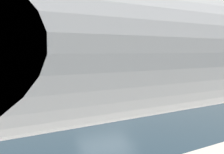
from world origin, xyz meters
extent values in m
plane|color=#233847|center=(0.00, 0.00, 0.00)|extent=(160.00, 160.00, 0.00)
ellipsoid|color=red|center=(-0.80, -2.60, 0.16)|extent=(2.26, 4.77, 0.31)
torus|color=black|center=(-0.85, -2.47, 0.29)|extent=(0.70, 0.70, 0.04)
cylinder|color=black|center=(-1.31, -1.24, 0.30)|extent=(0.18, 0.18, 0.02)
cylinder|color=yellow|center=(-0.83, -2.54, 0.60)|extent=(0.32, 0.32, 0.58)
sphere|color=brown|center=(-0.83, -2.54, 1.00)|extent=(0.21, 0.21, 0.21)
cylinder|color=black|center=(-0.90, -2.35, 0.67)|extent=(1.83, 0.71, 0.03)
ellipsoid|color=black|center=(-1.81, -2.69, 0.67)|extent=(0.39, 0.18, 0.17)
ellipsoid|color=black|center=(0.01, -2.01, 0.67)|extent=(0.39, 0.18, 0.17)
cylinder|color=brown|center=(-1.10, -2.55, 0.69)|extent=(0.25, 0.26, 0.34)
cylinder|color=brown|center=(-0.61, -2.37, 0.69)|extent=(0.31, 0.16, 0.34)
cylinder|color=silver|center=(4.07, 10.68, 2.13)|extent=(3.52, 0.64, 0.09)
camera|label=1|loc=(4.08, 10.83, 2.13)|focal=40.41mm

